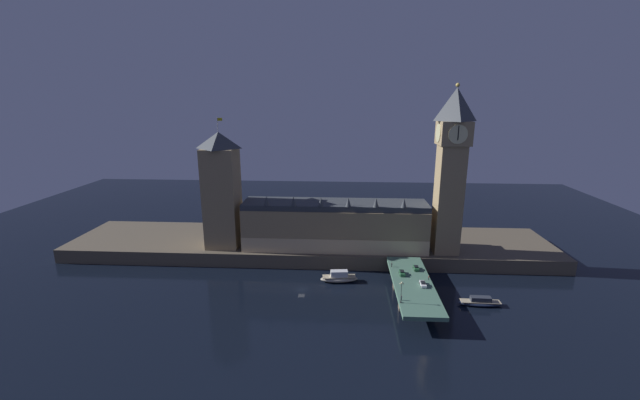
{
  "coord_description": "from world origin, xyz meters",
  "views": [
    {
      "loc": [
        14.8,
        -133.89,
        69.74
      ],
      "look_at": [
        5.92,
        20.0,
        29.88
      ],
      "focal_mm": 22.0,
      "sensor_mm": 36.0,
      "label": 1
    }
  ],
  "objects_px": {
    "pedestrian_near_rail": "(401,298)",
    "street_lamp_near": "(401,290)",
    "car_northbound_lead": "(402,273)",
    "pedestrian_far_rail": "(392,265)",
    "pedestrian_mid_walk": "(429,277)",
    "car_southbound_lead": "(423,284)",
    "victoria_tower": "(222,190)",
    "clock_tower": "(451,167)",
    "boat_upstream": "(339,278)",
    "car_southbound_trail": "(416,268)",
    "boat_downstream": "(480,302)"
  },
  "relations": [
    {
      "from": "car_southbound_lead",
      "to": "car_northbound_lead",
      "type": "bearing_deg",
      "value": 124.92
    },
    {
      "from": "victoria_tower",
      "to": "boat_upstream",
      "type": "bearing_deg",
      "value": -22.14
    },
    {
      "from": "victoria_tower",
      "to": "car_southbound_trail",
      "type": "height_order",
      "value": "victoria_tower"
    },
    {
      "from": "clock_tower",
      "to": "car_southbound_lead",
      "type": "xyz_separation_m",
      "value": [
        -15.54,
        -34.07,
        -35.55
      ]
    },
    {
      "from": "car_southbound_trail",
      "to": "car_southbound_lead",
      "type": "bearing_deg",
      "value": -90.0
    },
    {
      "from": "car_southbound_lead",
      "to": "street_lamp_near",
      "type": "xyz_separation_m",
      "value": [
        -9.39,
        -12.26,
        3.84
      ]
    },
    {
      "from": "pedestrian_mid_walk",
      "to": "clock_tower",
      "type": "bearing_deg",
      "value": 66.71
    },
    {
      "from": "pedestrian_mid_walk",
      "to": "pedestrian_near_rail",
      "type": "bearing_deg",
      "value": -127.52
    },
    {
      "from": "pedestrian_far_rail",
      "to": "street_lamp_near",
      "type": "xyz_separation_m",
      "value": [
        -0.4,
        -27.65,
        3.62
      ]
    },
    {
      "from": "car_northbound_lead",
      "to": "pedestrian_near_rail",
      "type": "height_order",
      "value": "pedestrian_near_rail"
    },
    {
      "from": "car_southbound_lead",
      "to": "car_southbound_trail",
      "type": "distance_m",
      "value": 13.24
    },
    {
      "from": "clock_tower",
      "to": "boat_upstream",
      "type": "bearing_deg",
      "value": -156.96
    },
    {
      "from": "victoria_tower",
      "to": "pedestrian_near_rail",
      "type": "height_order",
      "value": "victoria_tower"
    },
    {
      "from": "clock_tower",
      "to": "pedestrian_mid_walk",
      "type": "height_order",
      "value": "clock_tower"
    },
    {
      "from": "pedestrian_near_rail",
      "to": "pedestrian_far_rail",
      "type": "xyz_separation_m",
      "value": [
        0.0,
        26.08,
        -0.02
      ]
    },
    {
      "from": "car_southbound_trail",
      "to": "boat_upstream",
      "type": "bearing_deg",
      "value": 176.55
    },
    {
      "from": "car_southbound_trail",
      "to": "pedestrian_far_rail",
      "type": "xyz_separation_m",
      "value": [
        -8.99,
        2.15,
        0.18
      ]
    },
    {
      "from": "car_southbound_lead",
      "to": "pedestrian_near_rail",
      "type": "height_order",
      "value": "pedestrian_near_rail"
    },
    {
      "from": "pedestrian_mid_walk",
      "to": "street_lamp_near",
      "type": "relative_size",
      "value": 0.22
    },
    {
      "from": "clock_tower",
      "to": "pedestrian_near_rail",
      "type": "height_order",
      "value": "clock_tower"
    },
    {
      "from": "pedestrian_near_rail",
      "to": "victoria_tower",
      "type": "bearing_deg",
      "value": 146.96
    },
    {
      "from": "car_southbound_trail",
      "to": "boat_upstream",
      "type": "xyz_separation_m",
      "value": [
        -29.28,
        1.77,
        -5.67
      ]
    },
    {
      "from": "pedestrian_far_rail",
      "to": "street_lamp_near",
      "type": "distance_m",
      "value": 27.89
    },
    {
      "from": "car_northbound_lead",
      "to": "street_lamp_near",
      "type": "height_order",
      "value": "street_lamp_near"
    },
    {
      "from": "pedestrian_near_rail",
      "to": "street_lamp_near",
      "type": "height_order",
      "value": "street_lamp_near"
    },
    {
      "from": "car_northbound_lead",
      "to": "pedestrian_far_rail",
      "type": "distance_m",
      "value": 7.44
    },
    {
      "from": "clock_tower",
      "to": "car_northbound_lead",
      "type": "distance_m",
      "value": 48.71
    },
    {
      "from": "car_southbound_lead",
      "to": "pedestrian_far_rail",
      "type": "bearing_deg",
      "value": 120.29
    },
    {
      "from": "car_northbound_lead",
      "to": "pedestrian_far_rail",
      "type": "bearing_deg",
      "value": 113.76
    },
    {
      "from": "car_southbound_lead",
      "to": "pedestrian_near_rail",
      "type": "relative_size",
      "value": 2.62
    },
    {
      "from": "car_southbound_lead",
      "to": "car_southbound_trail",
      "type": "relative_size",
      "value": 1.11
    },
    {
      "from": "victoria_tower",
      "to": "car_southbound_lead",
      "type": "bearing_deg",
      "value": -24.0
    },
    {
      "from": "car_southbound_trail",
      "to": "boat_upstream",
      "type": "height_order",
      "value": "car_southbound_trail"
    },
    {
      "from": "pedestrian_near_rail",
      "to": "street_lamp_near",
      "type": "relative_size",
      "value": 0.24
    },
    {
      "from": "pedestrian_near_rail",
      "to": "pedestrian_far_rail",
      "type": "relative_size",
      "value": 1.02
    },
    {
      "from": "boat_downstream",
      "to": "pedestrian_far_rail",
      "type": "bearing_deg",
      "value": 151.17
    },
    {
      "from": "clock_tower",
      "to": "victoria_tower",
      "type": "height_order",
      "value": "clock_tower"
    },
    {
      "from": "victoria_tower",
      "to": "boat_upstream",
      "type": "relative_size",
      "value": 3.73
    },
    {
      "from": "clock_tower",
      "to": "pedestrian_far_rail",
      "type": "xyz_separation_m",
      "value": [
        -24.53,
        -18.67,
        -35.32
      ]
    },
    {
      "from": "pedestrian_mid_walk",
      "to": "street_lamp_near",
      "type": "distance_m",
      "value": 21.5
    },
    {
      "from": "pedestrian_near_rail",
      "to": "boat_downstream",
      "type": "distance_m",
      "value": 31.35
    },
    {
      "from": "pedestrian_mid_walk",
      "to": "victoria_tower",
      "type": "bearing_deg",
      "value": 159.68
    },
    {
      "from": "victoria_tower",
      "to": "car_southbound_lead",
      "type": "xyz_separation_m",
      "value": [
        80.64,
        -35.91,
        -24.1
      ]
    },
    {
      "from": "pedestrian_near_rail",
      "to": "pedestrian_far_rail",
      "type": "height_order",
      "value": "pedestrian_near_rail"
    },
    {
      "from": "victoria_tower",
      "to": "car_northbound_lead",
      "type": "xyz_separation_m",
      "value": [
        74.64,
        -27.32,
        -24.05
      ]
    },
    {
      "from": "victoria_tower",
      "to": "boat_downstream",
      "type": "distance_m",
      "value": 111.22
    },
    {
      "from": "car_southbound_trail",
      "to": "pedestrian_mid_walk",
      "type": "bearing_deg",
      "value": -70.17
    },
    {
      "from": "pedestrian_mid_walk",
      "to": "car_southbound_lead",
      "type": "bearing_deg",
      "value": -121.3
    },
    {
      "from": "clock_tower",
      "to": "boat_upstream",
      "type": "xyz_separation_m",
      "value": [
        -44.81,
        -19.06,
        -41.18
      ]
    },
    {
      "from": "victoria_tower",
      "to": "car_northbound_lead",
      "type": "bearing_deg",
      "value": -20.1
    }
  ]
}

